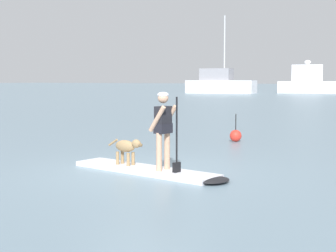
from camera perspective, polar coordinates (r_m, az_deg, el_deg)
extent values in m
plane|color=slate|center=(10.72, -2.68, -5.22)|extent=(400.00, 400.00, 0.00)
cube|color=silver|center=(10.71, -2.68, -4.96)|extent=(3.57, 1.28, 0.10)
ellipsoid|color=black|center=(9.67, 5.15, -6.10)|extent=(0.66, 0.79, 0.10)
cylinder|color=tan|center=(10.42, -0.10, -2.79)|extent=(0.12, 0.12, 0.78)
cylinder|color=tan|center=(10.22, -1.02, -2.95)|extent=(0.12, 0.12, 0.78)
cube|color=black|center=(10.26, -0.56, -0.27)|extent=(0.27, 0.39, 0.20)
cube|color=black|center=(10.24, -0.56, 0.76)|extent=(0.25, 0.37, 0.53)
sphere|color=tan|center=(10.22, -0.56, 3.20)|extent=(0.22, 0.22, 0.22)
ellipsoid|color=white|center=(10.22, -0.56, 3.54)|extent=(0.23, 0.23, 0.11)
cylinder|color=tan|center=(10.39, 0.11, 0.93)|extent=(0.43, 0.15, 0.54)
cylinder|color=tan|center=(10.10, -1.24, 0.81)|extent=(0.43, 0.15, 0.54)
cylinder|color=black|center=(10.05, 0.99, -0.99)|extent=(0.04, 0.04, 1.51)
cube|color=black|center=(10.15, 0.98, -4.68)|extent=(0.11, 0.19, 0.20)
ellipsoid|color=#997A51|center=(11.02, -4.86, -2.27)|extent=(0.56, 0.30, 0.26)
ellipsoid|color=#997A51|center=(10.78, -3.60, -2.00)|extent=(0.24, 0.19, 0.18)
ellipsoid|color=brown|center=(10.71, -3.16, -2.16)|extent=(0.13, 0.10, 0.08)
cylinder|color=#997A51|center=(11.26, -6.21, -1.86)|extent=(0.27, 0.09, 0.18)
cylinder|color=#997A51|center=(11.00, -3.96, -3.69)|extent=(0.07, 0.07, 0.28)
cylinder|color=#997A51|center=(10.89, -4.51, -3.79)|extent=(0.07, 0.07, 0.28)
cylinder|color=#997A51|center=(11.22, -5.17, -3.53)|extent=(0.07, 0.07, 0.28)
cylinder|color=#997A51|center=(11.11, -5.72, -3.62)|extent=(0.07, 0.07, 0.28)
cube|color=white|center=(71.17, 6.00, 4.42)|extent=(9.80, 4.24, 1.78)
cube|color=gray|center=(71.46, 5.49, 5.81)|extent=(4.52, 2.87, 1.68)
cylinder|color=silver|center=(71.10, 6.39, 8.73)|extent=(0.20, 0.20, 8.92)
cylinder|color=silver|center=(71.46, 5.49, 6.10)|extent=(3.33, 0.49, 0.14)
cube|color=silver|center=(73.54, 15.93, 4.23)|extent=(9.66, 4.94, 1.67)
cube|color=silver|center=(73.70, 15.45, 5.79)|extent=(4.54, 3.11, 2.30)
ellipsoid|color=white|center=(73.74, 15.48, 6.95)|extent=(0.90, 0.90, 0.60)
sphere|color=red|center=(16.00, 7.64, -1.10)|extent=(0.37, 0.37, 0.37)
cylinder|color=black|center=(15.96, 7.66, 0.46)|extent=(0.03, 0.03, 0.50)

